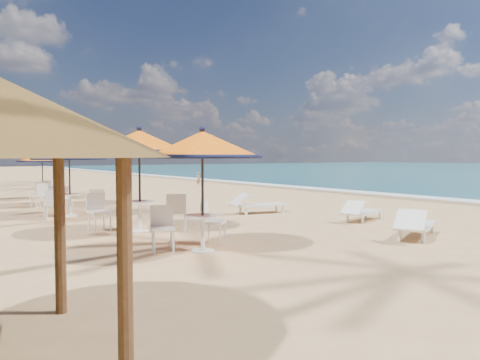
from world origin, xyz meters
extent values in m
plane|color=tan|center=(0.00, 0.00, 0.00)|extent=(160.00, 160.00, 0.00)
cube|color=white|center=(9.30, 10.00, 0.00)|extent=(1.20, 140.00, 0.04)
cube|color=olive|center=(8.40, 10.00, 0.00)|extent=(1.40, 140.00, 0.02)
cylinder|color=black|center=(-4.87, 0.06, 1.19)|extent=(0.05, 0.05, 2.38)
cone|color=orange|center=(-4.87, 0.06, 2.12)|extent=(2.38, 2.38, 0.52)
torus|color=black|center=(-4.87, 0.06, 1.88)|extent=(2.38, 2.38, 0.07)
sphere|color=black|center=(-4.87, 0.06, 2.42)|extent=(0.12, 0.12, 0.12)
cylinder|color=white|center=(-4.87, 0.06, 0.70)|extent=(0.72, 0.72, 0.04)
cylinder|color=white|center=(-4.87, 0.06, 0.36)|extent=(0.08, 0.08, 0.72)
cylinder|color=black|center=(-4.91, 3.02, 1.26)|extent=(0.05, 0.05, 2.52)
cone|color=orange|center=(-4.91, 3.02, 2.25)|extent=(2.52, 2.52, 0.55)
torus|color=black|center=(-4.91, 3.02, 2.00)|extent=(2.52, 2.52, 0.08)
sphere|color=black|center=(-4.91, 3.02, 2.57)|extent=(0.13, 0.13, 0.13)
cylinder|color=white|center=(-4.91, 3.02, 0.75)|extent=(0.77, 0.77, 0.04)
cylinder|color=white|center=(-4.91, 3.02, 0.38)|extent=(0.09, 0.09, 0.77)
cylinder|color=black|center=(-5.47, 7.18, 1.14)|extent=(0.05, 0.05, 2.27)
cone|color=orange|center=(-5.47, 7.18, 2.03)|extent=(2.27, 2.27, 0.49)
torus|color=black|center=(-5.47, 7.18, 1.80)|extent=(2.27, 2.27, 0.07)
sphere|color=black|center=(-5.47, 7.18, 2.31)|extent=(0.12, 0.12, 0.12)
cylinder|color=white|center=(-5.47, 7.18, 0.67)|extent=(0.69, 0.69, 0.04)
cylinder|color=white|center=(-5.47, 7.18, 0.35)|extent=(0.08, 0.08, 0.69)
cylinder|color=black|center=(-5.10, 10.55, 1.18)|extent=(0.05, 0.05, 2.36)
cone|color=orange|center=(-5.10, 10.55, 2.10)|extent=(2.36, 2.36, 0.51)
torus|color=black|center=(-5.10, 10.55, 1.86)|extent=(2.36, 2.36, 0.07)
sphere|color=black|center=(-5.10, 10.55, 2.40)|extent=(0.12, 0.12, 0.12)
cylinder|color=white|center=(-5.10, 10.55, 0.70)|extent=(0.72, 0.72, 0.04)
cylinder|color=white|center=(-5.10, 10.55, 0.36)|extent=(0.08, 0.08, 0.72)
cylinder|color=black|center=(-4.87, 13.59, 1.05)|extent=(0.05, 0.05, 2.09)
cone|color=orange|center=(-4.87, 13.59, 1.87)|extent=(2.09, 2.09, 0.45)
torus|color=black|center=(-4.87, 13.59, 1.66)|extent=(2.09, 2.09, 0.06)
sphere|color=black|center=(-4.87, 13.59, 2.13)|extent=(0.11, 0.11, 0.11)
cylinder|color=white|center=(-4.87, 13.59, 0.62)|extent=(0.64, 0.64, 0.04)
cylinder|color=white|center=(-4.87, 13.59, 0.32)|extent=(0.07, 0.07, 0.64)
cube|color=white|center=(0.03, -1.42, 0.28)|extent=(1.81, 1.28, 0.07)
cube|color=white|center=(-0.74, -1.77, 0.50)|extent=(0.78, 0.80, 0.42)
cube|color=white|center=(0.03, -1.42, 0.12)|extent=(0.06, 0.06, 0.24)
cube|color=white|center=(1.26, 1.15, 0.25)|extent=(1.59, 0.93, 0.06)
cube|color=white|center=(0.54, 0.95, 0.44)|extent=(0.63, 0.66, 0.37)
cube|color=white|center=(1.26, 1.15, 0.11)|extent=(0.05, 0.05, 0.21)
cube|color=white|center=(-0.12, 4.24, 0.27)|extent=(1.72, 0.92, 0.07)
cube|color=white|center=(-0.92, 4.41, 0.48)|extent=(0.65, 0.69, 0.40)
cube|color=white|center=(-0.12, 4.24, 0.11)|extent=(0.06, 0.06, 0.23)
cylinder|color=brown|center=(-8.10, -2.07, 0.99)|extent=(0.13, 0.13, 1.97)
cylinder|color=brown|center=(-8.10, -4.13, 0.99)|extent=(0.13, 0.13, 1.97)
imported|color=#8E6048|center=(5.58, 18.20, 0.44)|extent=(0.30, 0.37, 0.87)
camera|label=1|loc=(-9.55, -7.84, 1.90)|focal=35.00mm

